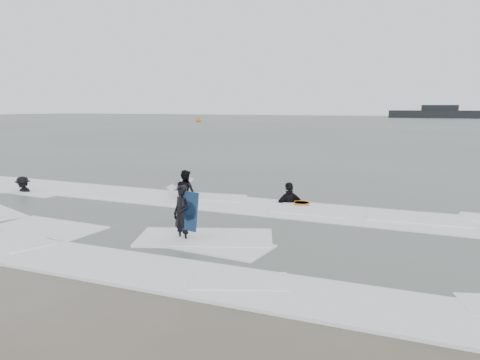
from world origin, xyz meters
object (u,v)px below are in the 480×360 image
at_px(surfer_wading, 186,200).
at_px(surfer_breaker, 23,194).
at_px(surfer_centre, 182,242).
at_px(surfer_right_near, 289,204).
at_px(vessel_horizon, 440,113).
at_px(buoy, 199,120).

bearing_deg(surfer_wading, surfer_breaker, 36.50).
xyz_separation_m(surfer_centre, surfer_right_near, (1.02, 5.54, 0.00)).
height_order(surfer_wading, surfer_right_near, surfer_right_near).
bearing_deg(vessel_horizon, surfer_right_near, -91.04).
bearing_deg(surfer_centre, surfer_right_near, 98.41).
bearing_deg(vessel_horizon, surfer_centre, -91.43).
height_order(surfer_breaker, vessel_horizon, vessel_horizon).
bearing_deg(surfer_right_near, surfer_centre, 38.68).
relative_size(surfer_centre, buoy, 0.90).
bearing_deg(surfer_breaker, buoy, 113.46).
relative_size(surfer_right_near, vessel_horizon, 0.07).
xyz_separation_m(surfer_breaker, buoy, (-33.48, 74.49, 0.42)).
xyz_separation_m(surfer_breaker, surfer_right_near, (10.08, 2.42, 0.00)).
relative_size(surfer_breaker, buoy, 0.94).
bearing_deg(surfer_centre, surfer_wading, 138.47).
height_order(surfer_centre, surfer_breaker, surfer_breaker).
bearing_deg(surfer_breaker, surfer_wading, 12.70).
bearing_deg(surfer_centre, buoy, 137.60).
xyz_separation_m(surfer_breaker, vessel_horizon, (12.42, 131.36, 1.37)).
bearing_deg(surfer_breaker, surfer_right_near, 12.74).
bearing_deg(surfer_wading, surfer_centre, 142.65).
relative_size(buoy, vessel_horizon, 0.06).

